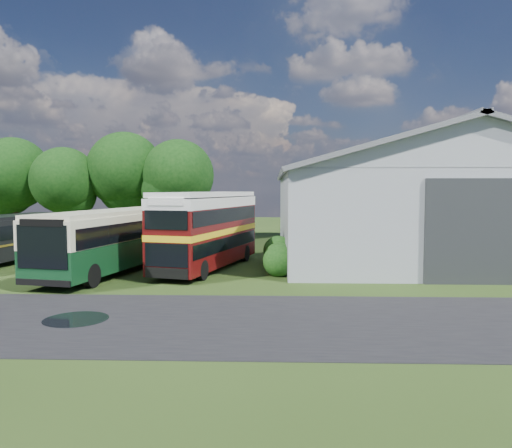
{
  "coord_description": "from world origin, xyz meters",
  "views": [
    {
      "loc": [
        5.26,
        -19.65,
        4.49
      ],
      "look_at": [
        4.33,
        8.0,
        2.55
      ],
      "focal_mm": 35.0,
      "sensor_mm": 36.0,
      "label": 1
    }
  ],
  "objects_px": {
    "bus_green_single": "(115,239)",
    "bus_dark_single": "(0,239)",
    "storage_shed": "(410,194)",
    "bus_maroon_double": "(207,231)"
  },
  "relations": [
    {
      "from": "bus_green_single",
      "to": "bus_dark_single",
      "type": "distance_m",
      "value": 8.01
    },
    {
      "from": "storage_shed",
      "to": "bus_dark_single",
      "type": "bearing_deg",
      "value": -165.74
    },
    {
      "from": "bus_maroon_double",
      "to": "bus_dark_single",
      "type": "bearing_deg",
      "value": -170.41
    },
    {
      "from": "bus_dark_single",
      "to": "bus_maroon_double",
      "type": "bearing_deg",
      "value": 1.34
    },
    {
      "from": "bus_green_single",
      "to": "bus_dark_single",
      "type": "height_order",
      "value": "bus_green_single"
    },
    {
      "from": "storage_shed",
      "to": "bus_maroon_double",
      "type": "relative_size",
      "value": 2.39
    },
    {
      "from": "storage_shed",
      "to": "bus_green_single",
      "type": "height_order",
      "value": "storage_shed"
    },
    {
      "from": "bus_green_single",
      "to": "bus_dark_single",
      "type": "xyz_separation_m",
      "value": [
        -7.66,
        2.35,
        -0.25
      ]
    },
    {
      "from": "bus_dark_single",
      "to": "storage_shed",
      "type": "bearing_deg",
      "value": 21.05
    },
    {
      "from": "bus_green_single",
      "to": "bus_maroon_double",
      "type": "height_order",
      "value": "bus_maroon_double"
    }
  ]
}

